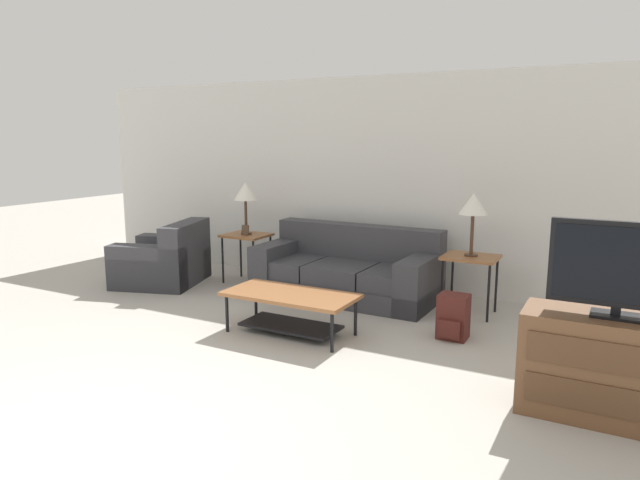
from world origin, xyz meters
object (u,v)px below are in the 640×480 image
object	(u,v)px
coffee_table	(290,303)
side_table_right	(471,262)
couch	(347,272)
table_lamp_left	(245,193)
side_table_left	(246,239)
armchair	(164,261)
tv_console	(610,368)
backpack	(453,317)
table_lamp_right	(473,205)
television	(620,267)

from	to	relation	value
coffee_table	side_table_right	size ratio (longest dim) A/B	2.00
couch	side_table_right	bearing A→B (deg)	-0.00
side_table_right	table_lamp_left	distance (m)	2.94
coffee_table	side_table_left	distance (m)	2.11
armchair	tv_console	world-z (taller)	armchair
couch	backpack	xyz separation A→B (m)	(1.49, -0.83, -0.09)
armchair	table_lamp_right	bearing A→B (deg)	8.37
couch	tv_console	xyz separation A→B (m)	(2.82, -1.87, 0.06)
couch	backpack	distance (m)	1.71
table_lamp_right	backpack	distance (m)	1.27
armchair	coffee_table	distance (m)	2.58
table_lamp_left	table_lamp_right	bearing A→B (deg)	0.00
table_lamp_left	table_lamp_right	xyz separation A→B (m)	(2.88, 0.00, 0.00)
side_table_left	television	xyz separation A→B (m)	(4.26, -1.87, 0.48)
backpack	armchair	bearing A→B (deg)	175.89
coffee_table	side_table_left	xyz separation A→B (m)	(-1.53, 1.43, 0.26)
table_lamp_right	backpack	xyz separation A→B (m)	(0.06, -0.83, -0.96)
side_table_left	table_lamp_right	distance (m)	2.94
side_table_left	table_lamp_right	size ratio (longest dim) A/B	0.95
table_lamp_left	tv_console	size ratio (longest dim) A/B	0.59
armchair	backpack	xyz separation A→B (m)	(3.83, -0.28, -0.08)
side_table_right	backpack	bearing A→B (deg)	-86.18
couch	backpack	size ratio (longest dim) A/B	5.05
couch	side_table_left	bearing A→B (deg)	-180.00
side_table_right	television	size ratio (longest dim) A/B	0.74
tv_console	television	world-z (taller)	television
table_lamp_right	tv_console	distance (m)	2.46
coffee_table	table_lamp_right	size ratio (longest dim) A/B	1.90
coffee_table	table_lamp_right	world-z (taller)	table_lamp_right
side_table_left	tv_console	distance (m)	4.66
table_lamp_right	television	xyz separation A→B (m)	(1.38, -1.87, -0.12)
coffee_table	side_table_right	world-z (taller)	side_table_right
side_table_left	backpack	world-z (taller)	side_table_left
couch	armchair	distance (m)	2.40
side_table_right	backpack	world-z (taller)	side_table_right
television	side_table_right	bearing A→B (deg)	126.54
tv_console	television	bearing A→B (deg)	90.00
couch	table_lamp_left	world-z (taller)	table_lamp_left
table_lamp_right	tv_console	xyz separation A→B (m)	(1.38, -1.87, -0.81)
couch	side_table_left	size ratio (longest dim) A/B	3.39
side_table_right	tv_console	distance (m)	2.33
couch	table_lamp_left	distance (m)	1.68
armchair	television	size ratio (longest dim) A/B	1.47
armchair	tv_console	distance (m)	5.32
coffee_table	table_lamp_left	world-z (taller)	table_lamp_left
coffee_table	side_table_right	xyz separation A→B (m)	(1.35, 1.43, 0.26)
backpack	couch	bearing A→B (deg)	150.91
table_lamp_right	side_table_left	bearing A→B (deg)	-180.00
coffee_table	table_lamp_right	bearing A→B (deg)	46.69
side_table_right	table_lamp_right	size ratio (longest dim) A/B	0.95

